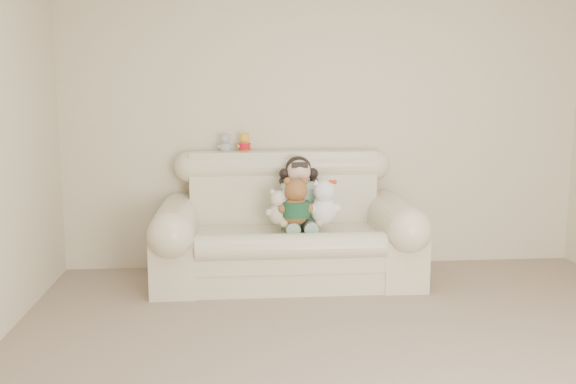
{
  "coord_description": "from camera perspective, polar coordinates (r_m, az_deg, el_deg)",
  "views": [
    {
      "loc": [
        -0.8,
        -2.98,
        1.53
      ],
      "look_at": [
        -0.38,
        1.9,
        0.75
      ],
      "focal_mm": 39.72,
      "sensor_mm": 36.0,
      "label": 1
    }
  ],
  "objects": [
    {
      "name": "grey_mini_plush",
      "position": [
        5.38,
        -5.64,
        4.52
      ],
      "size": [
        0.15,
        0.14,
        0.2
      ],
      "primitive_type": null,
      "rotation": [
        0.0,
        0.0,
        -0.36
      ],
      "color": "#ACACB3",
      "rests_on": "sofa"
    },
    {
      "name": "sofa",
      "position": [
        5.09,
        -0.1,
        -2.44
      ],
      "size": [
        2.1,
        0.95,
        1.03
      ],
      "primitive_type": null,
      "color": "beige",
      "rests_on": "floor"
    },
    {
      "name": "brown_teddy",
      "position": [
        4.92,
        0.72,
        -0.44
      ],
      "size": [
        0.34,
        0.3,
        0.44
      ],
      "primitive_type": null,
      "rotation": [
        0.0,
        0.0,
        0.35
      ],
      "color": "brown",
      "rests_on": "sofa"
    },
    {
      "name": "seated_child",
      "position": [
        5.15,
        0.97,
        -0.01
      ],
      "size": [
        0.41,
        0.48,
        0.6
      ],
      "primitive_type": null,
      "rotation": [
        0.0,
        0.0,
        -0.14
      ],
      "color": "#296E4E",
      "rests_on": "sofa"
    },
    {
      "name": "cream_teddy",
      "position": [
        4.95,
        -0.85,
        -1.03
      ],
      "size": [
        0.25,
        0.23,
        0.32
      ],
      "primitive_type": null,
      "rotation": [
        0.0,
        0.0,
        -0.41
      ],
      "color": "beige",
      "rests_on": "sofa"
    },
    {
      "name": "wall_back",
      "position": [
        5.54,
        3.37,
        6.66
      ],
      "size": [
        4.5,
        0.0,
        4.5
      ],
      "primitive_type": "plane",
      "rotation": [
        1.57,
        0.0,
        0.0
      ],
      "color": "beige",
      "rests_on": "ground"
    },
    {
      "name": "yellow_mini_bear",
      "position": [
        5.38,
        -3.9,
        4.57
      ],
      "size": [
        0.13,
        0.1,
        0.2
      ],
      "primitive_type": null,
      "rotation": [
        0.0,
        0.0,
        -0.03
      ],
      "color": "yellow",
      "rests_on": "sofa"
    },
    {
      "name": "white_cat",
      "position": [
        4.96,
        3.25,
        -0.48
      ],
      "size": [
        0.28,
        0.23,
        0.42
      ],
      "primitive_type": null,
      "rotation": [
        0.0,
        0.0,
        -0.08
      ],
      "color": "silver",
      "rests_on": "sofa"
    }
  ]
}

